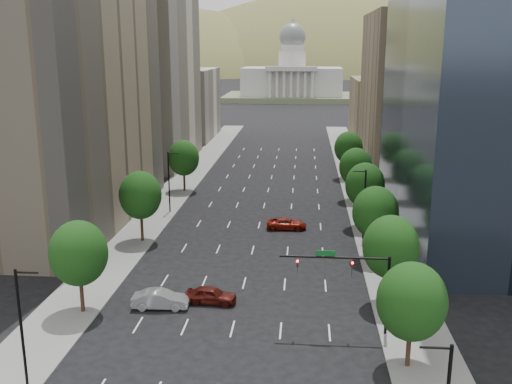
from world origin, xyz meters
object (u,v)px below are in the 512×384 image
(car_maroon, at_px, (211,295))
(car_silver, at_px, (160,299))
(traffic_signal, at_px, (358,277))
(capitol, at_px, (292,81))
(car_red_far, at_px, (286,224))

(car_maroon, relative_size, car_silver, 0.92)
(traffic_signal, relative_size, capitol, 0.15)
(capitol, bearing_deg, car_maroon, -90.70)
(car_maroon, bearing_deg, capitol, 3.01)
(traffic_signal, bearing_deg, car_maroon, 159.29)
(car_silver, height_order, car_red_far, car_silver)
(car_silver, relative_size, car_red_far, 0.99)
(car_red_far, bearing_deg, capitol, -1.66)
(car_maroon, relative_size, car_red_far, 0.91)
(traffic_signal, xyz_separation_m, car_red_far, (-6.77, 28.60, -4.44))
(car_maroon, distance_m, car_red_far, 24.48)
(capitol, distance_m, car_maroon, 214.89)
(capitol, relative_size, car_red_far, 11.34)
(traffic_signal, height_order, car_red_far, traffic_signal)
(car_silver, bearing_deg, car_maroon, -75.91)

